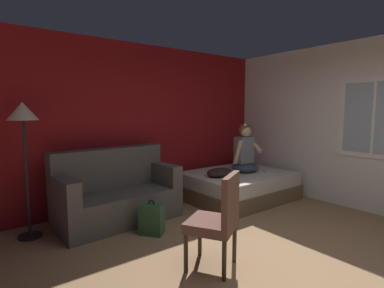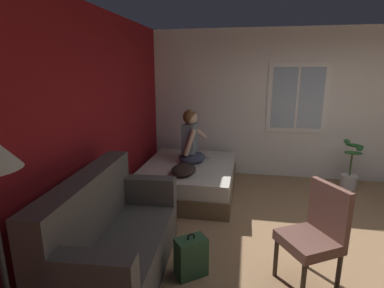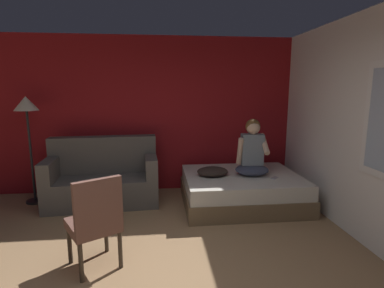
% 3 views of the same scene
% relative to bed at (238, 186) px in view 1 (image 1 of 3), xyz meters
% --- Properties ---
extents(ground_plane, '(40.00, 40.00, 0.00)m').
position_rel_bed_xyz_m(ground_plane, '(-1.41, -2.18, -0.24)').
color(ground_plane, '#93704C').
extents(wall_back_accent, '(9.97, 0.16, 2.70)m').
position_rel_bed_xyz_m(wall_back_accent, '(-1.41, 0.94, 1.11)').
color(wall_back_accent, maroon).
rests_on(wall_back_accent, ground).
extents(bed, '(1.83, 1.47, 0.48)m').
position_rel_bed_xyz_m(bed, '(0.00, 0.00, 0.00)').
color(bed, brown).
rests_on(bed, ground).
extents(couch, '(1.75, 0.92, 1.04)m').
position_rel_bed_xyz_m(couch, '(-2.19, 0.32, 0.16)').
color(couch, '#514C47').
rests_on(couch, ground).
extents(side_chair, '(0.63, 0.63, 0.98)m').
position_rel_bed_xyz_m(side_chair, '(-1.93, -1.57, 0.30)').
color(side_chair, '#382D23').
rests_on(side_chair, ground).
extents(person_seated, '(0.55, 0.47, 0.88)m').
position_rel_bed_xyz_m(person_seated, '(0.15, -0.01, 0.60)').
color(person_seated, '#383D51').
rests_on(person_seated, bed).
extents(backpack, '(0.35, 0.35, 0.46)m').
position_rel_bed_xyz_m(backpack, '(-2.03, -0.42, -0.04)').
color(backpack, '#2D5133').
rests_on(backpack, ground).
extents(throw_pillow, '(0.48, 0.36, 0.14)m').
position_rel_bed_xyz_m(throw_pillow, '(-0.48, -0.02, 0.31)').
color(throw_pillow, '#2D231E').
rests_on(throw_pillow, bed).
extents(cell_phone, '(0.15, 0.15, 0.01)m').
position_rel_bed_xyz_m(cell_phone, '(0.44, -0.25, 0.25)').
color(cell_phone, '#B7B7BC').
rests_on(cell_phone, bed).
extents(floor_lamp, '(0.36, 0.36, 1.70)m').
position_rel_bed_xyz_m(floor_lamp, '(-3.31, 0.43, 1.19)').
color(floor_lamp, black).
rests_on(floor_lamp, ground).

